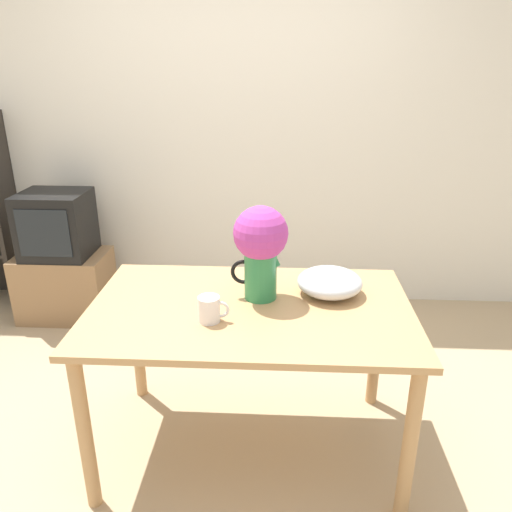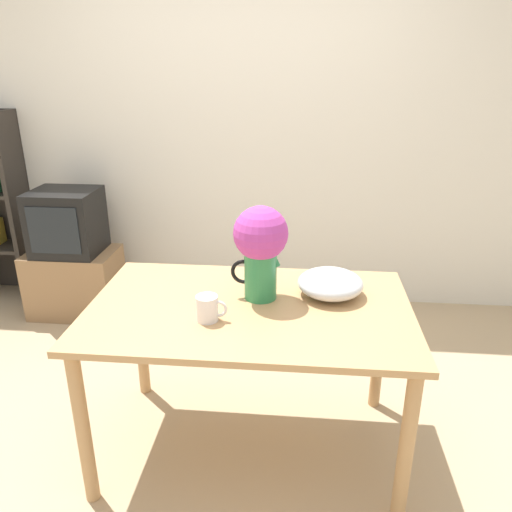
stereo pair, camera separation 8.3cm
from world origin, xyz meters
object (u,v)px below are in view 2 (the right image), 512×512
object	(u,v)px
flower_vase	(261,244)
white_bowl	(330,283)
tv_set	(67,222)
coffee_mug	(208,308)

from	to	relation	value
flower_vase	white_bowl	size ratio (longest dim) A/B	1.43
white_bowl	tv_set	distance (m)	2.13
coffee_mug	tv_set	size ratio (longest dim) A/B	0.29
flower_vase	white_bowl	world-z (taller)	flower_vase
coffee_mug	white_bowl	size ratio (longest dim) A/B	0.44
white_bowl	flower_vase	bearing A→B (deg)	-170.43
coffee_mug	tv_set	world-z (taller)	tv_set
flower_vase	coffee_mug	size ratio (longest dim) A/B	3.30
white_bowl	coffee_mug	bearing A→B (deg)	-150.73
flower_vase	coffee_mug	world-z (taller)	flower_vase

